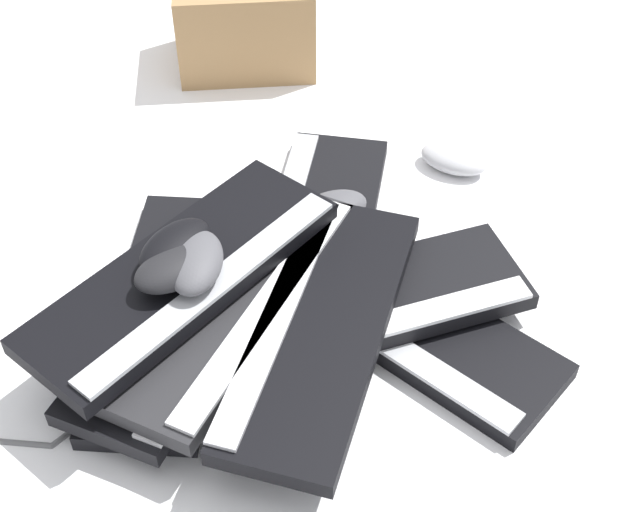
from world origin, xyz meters
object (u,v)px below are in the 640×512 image
keyboard_3 (363,304)px  cardboard_box (245,20)px  mouse_0 (196,263)px  mouse_5 (175,246)px  mouse_2 (454,159)px  keyboard_7 (321,326)px  keyboard_6 (184,274)px  keyboard_0 (318,231)px  keyboard_4 (195,310)px  mouse_3 (330,209)px  keyboard_2 (403,321)px  mouse_4 (176,267)px  keyboard_1 (172,310)px  keyboard_5 (232,298)px

keyboard_3 → cardboard_box: 0.69m
mouse_0 → mouse_5: 0.04m
mouse_2 → keyboard_7: bearing=88.9°
keyboard_6 → keyboard_3: bearing=-92.1°
cardboard_box → keyboard_7: bearing=-172.3°
keyboard_0 → mouse_0: size_ratio=4.20×
keyboard_4 → cardboard_box: bearing=-5.5°
mouse_3 → mouse_5: size_ratio=1.00×
mouse_2 → mouse_3: (-0.15, 0.21, 0.03)m
keyboard_2 → mouse_2: bearing=-20.0°
keyboard_3 → mouse_4: 0.25m
keyboard_0 → mouse_3: mouse_3 is taller
keyboard_1 → mouse_0: (-0.04, -0.05, 0.13)m
keyboard_0 → keyboard_5: (-0.18, 0.12, 0.06)m
keyboard_6 → mouse_0: 0.04m
mouse_2 → mouse_4: bearing=69.9°
keyboard_5 → keyboard_2: bearing=-89.6°
keyboard_7 → keyboard_0: bearing=-2.1°
keyboard_5 → mouse_4: size_ratio=4.16×
keyboard_5 → mouse_2: bearing=-45.8°
keyboard_1 → keyboard_0: bearing=-54.8°
mouse_4 → mouse_0: bearing=163.4°
keyboard_0 → keyboard_4: bearing=135.6°
keyboard_5 → keyboard_7: same height
keyboard_7 → mouse_2: size_ratio=4.23×
keyboard_2 → cardboard_box: size_ratio=1.74×
keyboard_4 → mouse_0: mouse_0 is taller
mouse_4 → cardboard_box: bearing=-129.9°
mouse_2 → cardboard_box: cardboard_box is taller
keyboard_5 → mouse_4: bearing=96.6°
keyboard_3 → keyboard_5: 0.17m
keyboard_2 → mouse_0: bearing=90.4°
keyboard_5 → mouse_2: size_ratio=4.16×
keyboard_1 → keyboard_6: 0.10m
keyboard_0 → mouse_4: size_ratio=4.20×
mouse_5 → cardboard_box: 0.65m
mouse_4 → cardboard_box: size_ratio=0.45×
keyboard_2 → keyboard_3: size_ratio=0.91×
keyboard_1 → mouse_5: bearing=-111.1°
keyboard_0 → mouse_0: bearing=139.0°
keyboard_4 → keyboard_5: 0.06m
keyboard_6 → keyboard_7: bearing=-112.5°
keyboard_6 → mouse_5: mouse_5 is taller
keyboard_1 → keyboard_2: bearing=-96.6°
keyboard_6 → mouse_4: size_ratio=3.86×
keyboard_2 → keyboard_1: bearing=83.4°
keyboard_7 → keyboard_3: bearing=-44.0°
keyboard_2 → keyboard_4: size_ratio=0.91×
keyboard_5 → keyboard_7: size_ratio=0.99×
keyboard_7 → mouse_4: mouse_4 is taller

